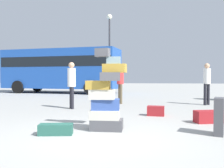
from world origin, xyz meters
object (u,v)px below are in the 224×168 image
at_px(suitcase_maroon_left_side, 156,111).
at_px(person_passerby_in_red, 120,80).
at_px(suitcase_tower, 106,99).
at_px(lamp_post, 110,41).
at_px(suitcase_charcoal_behind_tower, 219,116).
at_px(person_tourist_with_camera, 207,80).
at_px(person_bearded_onlooker, 72,81).
at_px(suitcase_teal_right_side, 56,129).
at_px(suitcase_maroon_foreground_near, 210,117).
at_px(parked_bus, 61,68).

relative_size(suitcase_maroon_left_side, person_passerby_in_red, 0.29).
relative_size(suitcase_tower, lamp_post, 0.33).
xyz_separation_m(suitcase_charcoal_behind_tower, person_tourist_with_camera, (1.13, 5.54, 0.67)).
distance_m(person_bearded_onlooker, lamp_post, 8.62).
height_order(person_bearded_onlooker, person_passerby_in_red, person_passerby_in_red).
xyz_separation_m(suitcase_tower, suitcase_teal_right_side, (-0.95, -0.58, -0.58)).
bearing_deg(person_bearded_onlooker, person_passerby_in_red, 113.50).
height_order(suitcase_tower, person_bearded_onlooker, suitcase_tower).
height_order(suitcase_maroon_foreground_near, suitcase_teal_right_side, suitcase_maroon_foreground_near).
xyz_separation_m(parked_bus, lamp_post, (3.67, -0.54, 1.82)).
bearing_deg(suitcase_charcoal_behind_tower, person_passerby_in_red, 132.33).
bearing_deg(suitcase_maroon_left_side, suitcase_teal_right_side, -121.41).
distance_m(suitcase_tower, suitcase_teal_right_side, 1.26).
bearing_deg(suitcase_maroon_foreground_near, suitcase_tower, -170.50).
xyz_separation_m(person_tourist_with_camera, lamp_post, (-4.96, 6.35, 2.60)).
bearing_deg(suitcase_charcoal_behind_tower, lamp_post, 126.08).
relative_size(person_tourist_with_camera, parked_bus, 0.20).
height_order(suitcase_charcoal_behind_tower, suitcase_teal_right_side, suitcase_charcoal_behind_tower).
relative_size(suitcase_charcoal_behind_tower, person_tourist_with_camera, 0.44).
relative_size(suitcase_maroon_left_side, person_bearded_onlooker, 0.29).
distance_m(suitcase_teal_right_side, parked_bus, 13.59).
bearing_deg(person_tourist_with_camera, suitcase_tower, 15.48).
height_order(suitcase_maroon_left_side, suitcase_teal_right_side, suitcase_maroon_left_side).
distance_m(person_bearded_onlooker, parked_bus, 9.39).
distance_m(person_tourist_with_camera, lamp_post, 8.46).
xyz_separation_m(suitcase_tower, person_tourist_with_camera, (3.49, 5.35, 0.36)).
bearing_deg(suitcase_teal_right_side, person_bearded_onlooker, 91.99).
bearing_deg(suitcase_teal_right_side, suitcase_tower, 21.33).
relative_size(suitcase_teal_right_side, person_tourist_with_camera, 0.39).
bearing_deg(suitcase_maroon_left_side, parked_bus, 129.01).
bearing_deg(suitcase_tower, suitcase_teal_right_side, -148.91).
xyz_separation_m(suitcase_maroon_foreground_near, person_passerby_in_red, (-2.70, 4.27, 0.90)).
bearing_deg(person_bearded_onlooker, suitcase_maroon_left_side, 39.92).
bearing_deg(person_tourist_with_camera, lamp_post, -93.45).
height_order(suitcase_maroon_foreground_near, suitcase_maroon_left_side, suitcase_maroon_foreground_near).
xyz_separation_m(person_bearded_onlooker, person_passerby_in_red, (1.64, 1.96, 0.03)).
xyz_separation_m(suitcase_tower, parked_bus, (-5.14, 12.24, 1.14)).
xyz_separation_m(suitcase_maroon_left_side, parked_bus, (-6.35, 10.05, 1.69)).
bearing_deg(parked_bus, suitcase_charcoal_behind_tower, -50.13).
bearing_deg(lamp_post, suitcase_teal_right_side, -87.59).
distance_m(suitcase_maroon_left_side, person_tourist_with_camera, 4.00).
bearing_deg(suitcase_charcoal_behind_tower, suitcase_tower, -166.27).
bearing_deg(suitcase_maroon_foreground_near, person_bearded_onlooker, 136.50).
relative_size(person_bearded_onlooker, parked_bus, 0.20).
relative_size(suitcase_tower, person_bearded_onlooker, 1.06).
distance_m(suitcase_maroon_foreground_near, person_tourist_with_camera, 4.37).
relative_size(suitcase_charcoal_behind_tower, person_bearded_onlooker, 0.44).
xyz_separation_m(suitcase_charcoal_behind_tower, suitcase_maroon_foreground_near, (0.18, 1.36, -0.22)).
bearing_deg(suitcase_maroon_left_side, person_passerby_in_red, 119.57).
relative_size(suitcase_charcoal_behind_tower, suitcase_maroon_left_side, 1.50).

